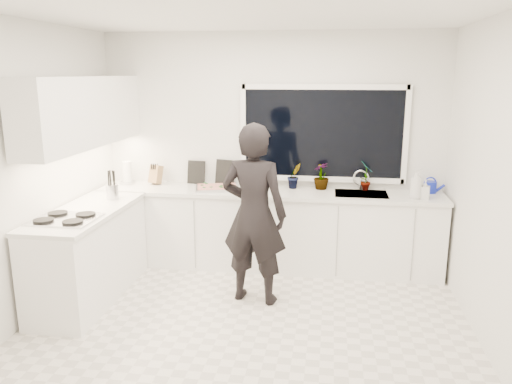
# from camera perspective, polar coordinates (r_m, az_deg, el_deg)

# --- Properties ---
(floor) EXTENTS (4.00, 3.50, 0.02)m
(floor) POSITION_cam_1_polar(r_m,az_deg,el_deg) (4.70, -0.99, -15.04)
(floor) COLOR beige
(floor) RESTS_ON ground
(wall_back) EXTENTS (4.00, 0.02, 2.70)m
(wall_back) POSITION_cam_1_polar(r_m,az_deg,el_deg) (5.94, 1.78, 4.90)
(wall_back) COLOR white
(wall_back) RESTS_ON ground
(wall_left) EXTENTS (0.02, 3.50, 2.70)m
(wall_left) POSITION_cam_1_polar(r_m,az_deg,el_deg) (4.97, -24.60, 1.99)
(wall_left) COLOR white
(wall_left) RESTS_ON ground
(wall_right) EXTENTS (0.02, 3.50, 2.70)m
(wall_right) POSITION_cam_1_polar(r_m,az_deg,el_deg) (4.37, 25.91, 0.44)
(wall_right) COLOR white
(wall_right) RESTS_ON ground
(ceiling) EXTENTS (4.00, 3.50, 0.02)m
(ceiling) POSITION_cam_1_polar(r_m,az_deg,el_deg) (4.16, -1.15, 20.06)
(ceiling) COLOR white
(ceiling) RESTS_ON wall_back
(window) EXTENTS (1.80, 0.02, 1.00)m
(window) POSITION_cam_1_polar(r_m,az_deg,el_deg) (5.84, 7.65, 6.62)
(window) COLOR black
(window) RESTS_ON wall_back
(base_cabinets_back) EXTENTS (3.92, 0.58, 0.88)m
(base_cabinets_back) POSITION_cam_1_polar(r_m,az_deg,el_deg) (5.85, 1.35, -4.40)
(base_cabinets_back) COLOR white
(base_cabinets_back) RESTS_ON floor
(base_cabinets_left) EXTENTS (0.58, 1.60, 0.88)m
(base_cabinets_left) POSITION_cam_1_polar(r_m,az_deg,el_deg) (5.32, -18.51, -6.94)
(base_cabinets_left) COLOR white
(base_cabinets_left) RESTS_ON floor
(countertop_back) EXTENTS (3.94, 0.62, 0.04)m
(countertop_back) POSITION_cam_1_polar(r_m,az_deg,el_deg) (5.71, 1.36, -0.04)
(countertop_back) COLOR silver
(countertop_back) RESTS_ON base_cabinets_back
(countertop_left) EXTENTS (0.62, 1.60, 0.04)m
(countertop_left) POSITION_cam_1_polar(r_m,az_deg,el_deg) (5.19, -18.89, -2.17)
(countertop_left) COLOR silver
(countertop_left) RESTS_ON base_cabinets_left
(upper_cabinets) EXTENTS (0.34, 2.10, 0.70)m
(upper_cabinets) POSITION_cam_1_polar(r_m,az_deg,el_deg) (5.39, -19.10, 8.66)
(upper_cabinets) COLOR white
(upper_cabinets) RESTS_ON wall_left
(sink) EXTENTS (0.58, 0.42, 0.14)m
(sink) POSITION_cam_1_polar(r_m,az_deg,el_deg) (5.70, 11.91, -0.67)
(sink) COLOR silver
(sink) RESTS_ON countertop_back
(faucet) EXTENTS (0.03, 0.03, 0.22)m
(faucet) POSITION_cam_1_polar(r_m,az_deg,el_deg) (5.86, 11.88, 1.32)
(faucet) COLOR silver
(faucet) RESTS_ON countertop_back
(stovetop) EXTENTS (0.56, 0.48, 0.03)m
(stovetop) POSITION_cam_1_polar(r_m,az_deg,el_deg) (4.89, -20.98, -2.83)
(stovetop) COLOR black
(stovetop) RESTS_ON countertop_left
(person) EXTENTS (0.71, 0.53, 1.79)m
(person) POSITION_cam_1_polar(r_m,az_deg,el_deg) (4.85, -0.24, -2.58)
(person) COLOR black
(person) RESTS_ON floor
(pizza_tray) EXTENTS (0.57, 0.48, 0.03)m
(pizza_tray) POSITION_cam_1_polar(r_m,az_deg,el_deg) (5.79, -4.47, 0.46)
(pizza_tray) COLOR #B8B9BD
(pizza_tray) RESTS_ON countertop_back
(pizza) EXTENTS (0.51, 0.42, 0.01)m
(pizza) POSITION_cam_1_polar(r_m,az_deg,el_deg) (5.78, -4.47, 0.62)
(pizza) COLOR red
(pizza) RESTS_ON pizza_tray
(watering_can) EXTENTS (0.14, 0.14, 0.13)m
(watering_can) POSITION_cam_1_polar(r_m,az_deg,el_deg) (5.92, 19.28, 0.54)
(watering_can) COLOR #1221AE
(watering_can) RESTS_ON countertop_back
(paper_towel_roll) EXTENTS (0.12, 0.12, 0.26)m
(paper_towel_roll) POSITION_cam_1_polar(r_m,az_deg,el_deg) (6.23, -14.49, 2.09)
(paper_towel_roll) COLOR white
(paper_towel_roll) RESTS_ON countertop_back
(knife_block) EXTENTS (0.16, 0.14, 0.22)m
(knife_block) POSITION_cam_1_polar(r_m,az_deg,el_deg) (6.15, -11.38, 1.91)
(knife_block) COLOR brown
(knife_block) RESTS_ON countertop_back
(utensil_crock) EXTENTS (0.17, 0.17, 0.16)m
(utensil_crock) POSITION_cam_1_polar(r_m,az_deg,el_deg) (5.52, -16.09, 0.02)
(utensil_crock) COLOR #B2B1B6
(utensil_crock) RESTS_ON countertop_left
(picture_frame_large) EXTENTS (0.22, 0.05, 0.28)m
(picture_frame_large) POSITION_cam_1_polar(r_m,az_deg,el_deg) (6.09, -6.84, 2.26)
(picture_frame_large) COLOR black
(picture_frame_large) RESTS_ON countertop_back
(picture_frame_small) EXTENTS (0.25, 0.09, 0.30)m
(picture_frame_small) POSITION_cam_1_polar(r_m,az_deg,el_deg) (6.01, -3.54, 2.27)
(picture_frame_small) COLOR black
(picture_frame_small) RESTS_ON countertop_back
(herb_plants) EXTENTS (1.41, 0.28, 0.34)m
(herb_plants) POSITION_cam_1_polar(r_m,az_deg,el_deg) (5.81, 5.48, 1.84)
(herb_plants) COLOR #26662D
(herb_plants) RESTS_ON countertop_back
(soap_bottles) EXTENTS (0.23, 0.15, 0.33)m
(soap_bottles) POSITION_cam_1_polar(r_m,az_deg,el_deg) (5.58, 18.09, 0.72)
(soap_bottles) COLOR #D8BF66
(soap_bottles) RESTS_ON countertop_back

